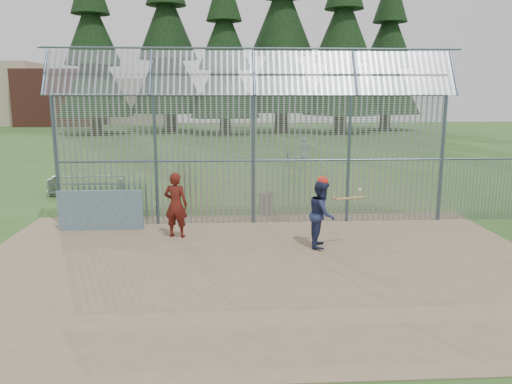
{
  "coord_description": "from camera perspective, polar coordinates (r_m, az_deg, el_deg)",
  "views": [
    {
      "loc": [
        -0.79,
        -11.84,
        4.04
      ],
      "look_at": [
        0.0,
        2.0,
        1.3
      ],
      "focal_mm": 35.0,
      "sensor_mm": 36.0,
      "label": 1
    }
  ],
  "objects": [
    {
      "name": "dugout_wall",
      "position": [
        15.61,
        -17.32,
        -2.0
      ],
      "size": [
        2.5,
        0.12,
        1.2
      ],
      "primitive_type": "cube",
      "color": "#38566B",
      "rests_on": "dirt_infield"
    },
    {
      "name": "bleacher",
      "position": [
        21.29,
        -18.72,
        0.77
      ],
      "size": [
        3.0,
        0.95,
        0.72
      ],
      "color": "slate",
      "rests_on": "ground"
    },
    {
      "name": "backstop_fence",
      "position": [
        15.59,
        6.38,
        4.92
      ],
      "size": [
        20.09,
        0.81,
        5.3
      ],
      "color": "#47566B",
      "rests_on": "ground"
    },
    {
      "name": "ground",
      "position": [
        12.54,
        0.53,
        -7.62
      ],
      "size": [
        120.0,
        120.0,
        0.0
      ],
      "primitive_type": "plane",
      "color": "#2D511E",
      "rests_on": "ground"
    },
    {
      "name": "conifer_row",
      "position": [
        53.85,
        -0.37,
        18.44
      ],
      "size": [
        38.48,
        12.26,
        20.2
      ],
      "color": "#332319",
      "rests_on": "ground"
    },
    {
      "name": "onlooker",
      "position": [
        14.28,
        -9.15,
        -1.45
      ],
      "size": [
        0.77,
        0.61,
        1.87
      ],
      "primitive_type": "imported",
      "rotation": [
        0.0,
        0.0,
        2.88
      ],
      "color": "maroon",
      "rests_on": "dirt_infield"
    },
    {
      "name": "bg_kid_standing",
      "position": [
        31.23,
        5.54,
        5.01
      ],
      "size": [
        0.77,
        0.58,
        1.41
      ],
      "primitive_type": "imported",
      "rotation": [
        0.0,
        0.0,
        3.35
      ],
      "color": "slate",
      "rests_on": "ground"
    },
    {
      "name": "batting_gear",
      "position": [
        13.16,
        8.17,
        0.88
      ],
      "size": [
        1.25,
        0.46,
        0.61
      ],
      "color": "red",
      "rests_on": "ground"
    },
    {
      "name": "dirt_infield",
      "position": [
        12.07,
        0.68,
        -8.34
      ],
      "size": [
        14.0,
        10.0,
        0.02
      ],
      "primitive_type": "cube",
      "color": "#756047",
      "rests_on": "ground"
    },
    {
      "name": "distant_buildings",
      "position": [
        71.91,
        -21.76,
        10.06
      ],
      "size": [
        26.5,
        10.5,
        8.0
      ],
      "color": "brown",
      "rests_on": "ground"
    },
    {
      "name": "batter",
      "position": [
        13.33,
        7.53,
        -2.5
      ],
      "size": [
        0.86,
        1.0,
        1.78
      ],
      "primitive_type": "imported",
      "rotation": [
        0.0,
        0.0,
        1.34
      ],
      "color": "#21294E",
      "rests_on": "dirt_infield"
    },
    {
      "name": "trash_can",
      "position": [
        16.96,
        1.2,
        -1.28
      ],
      "size": [
        0.56,
        0.56,
        0.82
      ],
      "color": "gray",
      "rests_on": "ground"
    },
    {
      "name": "bg_kid_seated",
      "position": [
        29.44,
        3.76,
        4.1
      ],
      "size": [
        0.53,
        0.41,
        0.84
      ],
      "primitive_type": "imported",
      "rotation": [
        0.0,
        0.0,
        2.67
      ],
      "color": "slate",
      "rests_on": "ground"
    }
  ]
}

